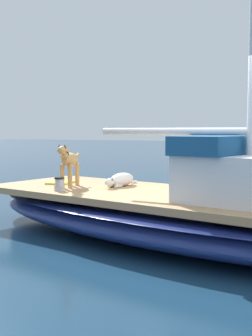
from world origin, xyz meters
TOP-DOWN VIEW (x-y plane):
  - ground_plane at (0.00, 0.00)m, footprint 120.00×120.00m
  - sailboat_main at (0.00, 0.00)m, footprint 3.48×7.51m
  - dog_white at (-0.46, -1.35)m, footprint 0.95×0.28m
  - dog_tan at (0.03, -2.04)m, footprint 0.92×0.38m
  - deck_winch at (0.46, -1.90)m, footprint 0.16×0.16m
  - deck_towel at (-0.34, -2.46)m, footprint 0.61×0.45m

SIDE VIEW (x-z plane):
  - ground_plane at x=0.00m, z-range 0.00..0.00m
  - sailboat_main at x=0.00m, z-range 0.01..0.67m
  - deck_towel at x=-0.34m, z-range 0.66..0.69m
  - deck_winch at x=0.46m, z-range 0.65..0.86m
  - dog_white at x=-0.46m, z-range 0.66..0.88m
  - dog_tan at x=0.03m, z-range 0.73..1.43m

